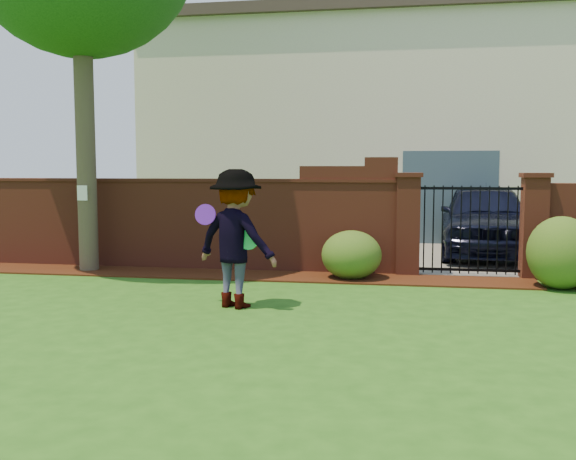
% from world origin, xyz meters
% --- Properties ---
extents(ground, '(80.00, 80.00, 0.01)m').
position_xyz_m(ground, '(0.00, 0.00, -0.01)').
color(ground, '#265816').
rests_on(ground, ground).
extents(mulch_bed, '(11.10, 1.08, 0.03)m').
position_xyz_m(mulch_bed, '(-0.95, 3.34, 0.01)').
color(mulch_bed, black).
rests_on(mulch_bed, ground).
extents(brick_wall, '(8.70, 0.31, 2.16)m').
position_xyz_m(brick_wall, '(-2.01, 4.00, 0.93)').
color(brick_wall, maroon).
rests_on(brick_wall, ground).
extents(pillar_left, '(0.50, 0.50, 1.88)m').
position_xyz_m(pillar_left, '(2.40, 4.00, 0.96)').
color(pillar_left, maroon).
rests_on(pillar_left, ground).
extents(pillar_right, '(0.50, 0.50, 1.88)m').
position_xyz_m(pillar_right, '(4.60, 4.00, 0.96)').
color(pillar_right, maroon).
rests_on(pillar_right, ground).
extents(iron_gate, '(1.78, 0.03, 1.60)m').
position_xyz_m(iron_gate, '(3.50, 4.00, 0.85)').
color(iron_gate, black).
rests_on(iron_gate, ground).
extents(driveway, '(3.20, 8.00, 0.01)m').
position_xyz_m(driveway, '(3.50, 8.00, 0.01)').
color(driveway, slate).
rests_on(driveway, ground).
extents(house, '(12.40, 6.40, 6.30)m').
position_xyz_m(house, '(1.00, 12.00, 3.16)').
color(house, beige).
rests_on(house, ground).
extents(car, '(2.26, 4.93, 1.64)m').
position_xyz_m(car, '(4.13, 6.80, 0.82)').
color(car, black).
rests_on(car, ground).
extents(paper_notice, '(0.20, 0.01, 0.28)m').
position_xyz_m(paper_notice, '(-3.60, 3.21, 1.50)').
color(paper_notice, white).
rests_on(paper_notice, tree).
extents(shrub_left, '(1.06, 1.06, 0.87)m').
position_xyz_m(shrub_left, '(1.42, 3.33, 0.44)').
color(shrub_left, '#295218').
rests_on(shrub_left, ground).
extents(shrub_middle, '(1.08, 1.08, 1.19)m').
position_xyz_m(shrub_middle, '(4.84, 3.01, 0.59)').
color(shrub_middle, '#295218').
rests_on(shrub_middle, ground).
extents(man, '(1.44, 1.13, 1.95)m').
position_xyz_m(man, '(-0.04, 0.75, 0.98)').
color(man, gray).
rests_on(man, ground).
extents(frisbee_purple, '(0.30, 0.11, 0.29)m').
position_xyz_m(frisbee_purple, '(-0.42, 0.66, 1.32)').
color(frisbee_purple, '#601CB3').
rests_on(frisbee_purple, man).
extents(frisbee_green, '(0.29, 0.11, 0.28)m').
position_xyz_m(frisbee_green, '(0.20, 0.66, 0.98)').
color(frisbee_green, green).
rests_on(frisbee_green, man).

